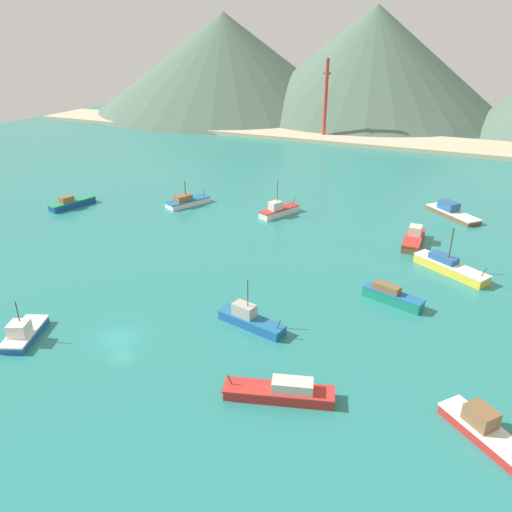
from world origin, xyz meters
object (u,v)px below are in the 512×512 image
Objects in this scene: fishing_boat_9 at (414,239)px; fishing_boat_13 at (392,296)px; fishing_boat_7 at (450,267)px; fishing_boat_4 at (250,319)px; fishing_boat_11 at (72,203)px; fishing_boat_8 at (281,391)px; fishing_boat_1 at (279,210)px; fishing_boat_0 at (487,432)px; radio_tower at (326,99)px; fishing_boat_5 at (452,212)px; fishing_boat_6 at (23,333)px; fishing_boat_2 at (187,201)px.

fishing_boat_9 is 20.66m from fishing_boat_13.
fishing_boat_13 is (-5.97, -12.13, 0.03)m from fishing_boat_7.
fishing_boat_4 is 0.93× the size of fishing_boat_11.
fishing_boat_7 is 1.02× the size of fishing_boat_8.
fishing_boat_1 is 25.46m from fishing_boat_9.
radio_tower reaches higher than fishing_boat_0.
fishing_boat_8 is at bearing -74.51° from radio_tower.
fishing_boat_1 reaches higher than fishing_boat_5.
fishing_boat_1 is at bearing -156.42° from fishing_boat_5.
radio_tower is (-39.16, 77.00, 11.27)m from fishing_boat_9.
fishing_boat_6 is at bearing -138.34° from fishing_boat_7.
fishing_boat_7 reaches higher than fishing_boat_13.
fishing_boat_2 reaches higher than fishing_boat_9.
fishing_boat_5 is (29.64, 12.94, -0.10)m from fishing_boat_1.
fishing_boat_11 is at bearing 153.88° from fishing_boat_4.
fishing_boat_4 reaches higher than fishing_boat_11.
fishing_boat_6 is 44.21m from fishing_boat_13.
fishing_boat_9 is at bearing 126.08° from fishing_boat_7.
fishing_boat_9 is at bearing -104.93° from fishing_boat_5.
fishing_boat_7 is at bearing -53.92° from fishing_boat_9.
fishing_boat_11 is at bearing 169.37° from fishing_boat_13.
fishing_boat_8 is (-10.29, -60.11, -0.04)m from fishing_boat_5.
fishing_boat_5 is 25.38m from fishing_boat_7.
fishing_boat_7 is (-5.73, 32.46, 0.04)m from fishing_boat_0.
fishing_boat_0 is at bearing 7.48° from fishing_boat_8.
fishing_boat_8 is at bearing -51.65° from fishing_boat_4.
radio_tower reaches higher than fishing_boat_1.
fishing_boat_11 is 1.17× the size of fishing_boat_13.
radio_tower is (24.80, 85.61, 11.39)m from fishing_boat_11.
fishing_boat_7 is (20.07, 24.64, -0.02)m from fishing_boat_4.
fishing_boat_7 is at bearing -21.53° from fishing_boat_1.
fishing_boat_2 is at bearing 130.24° from fishing_boat_8.
fishing_boat_9 is at bearing 52.03° from fishing_boat_6.
fishing_boat_4 reaches higher than fishing_boat_2.
fishing_boat_9 is (-4.47, -16.78, 0.11)m from fishing_boat_5.
fishing_boat_6 is at bearing -88.50° from radio_tower.
fishing_boat_8 is 0.45× the size of radio_tower.
fishing_boat_11 is at bearing -152.89° from fishing_boat_2.
fishing_boat_2 is 0.99× the size of fishing_boat_11.
fishing_boat_4 is 53.22m from fishing_boat_5.
fishing_boat_1 is 50.98m from fishing_boat_8.
fishing_boat_9 reaches higher than fishing_boat_8.
fishing_boat_1 is 1.18× the size of fishing_boat_6.
fishing_boat_4 is 0.37× the size of radio_tower.
fishing_boat_5 is at bearing 75.07° from fishing_boat_9.
fishing_boat_0 is 82.53m from fishing_boat_11.
fishing_boat_1 reaches higher than fishing_boat_6.
fishing_boat_5 is 74.71m from fishing_boat_6.
fishing_boat_8 is at bearing -104.99° from fishing_boat_13.
fishing_boat_4 is at bearing -77.06° from radio_tower.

